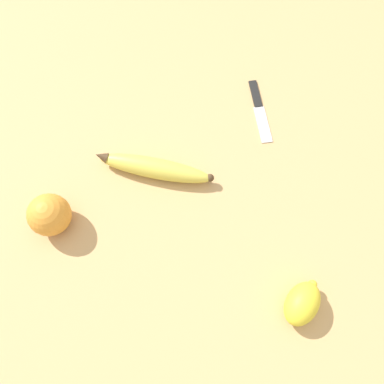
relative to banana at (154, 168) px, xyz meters
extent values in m
plane|color=tan|center=(-0.01, 0.02, -0.02)|extent=(3.00, 3.00, 0.00)
ellipsoid|color=#DBCC4C|center=(0.00, 0.00, 0.00)|extent=(0.22, 0.09, 0.04)
cone|color=#47331E|center=(0.10, -0.02, 0.01)|extent=(0.03, 0.03, 0.03)
sphere|color=#47331E|center=(-0.10, 0.03, 0.00)|extent=(0.02, 0.02, 0.02)
sphere|color=orange|center=(0.18, 0.09, 0.02)|extent=(0.07, 0.07, 0.07)
ellipsoid|color=yellow|center=(-0.24, 0.25, 0.01)|extent=(0.09, 0.09, 0.05)
sphere|color=yellow|center=(-0.26, 0.22, 0.01)|extent=(0.02, 0.02, 0.02)
cube|color=silver|center=(-0.22, -0.10, -0.02)|extent=(0.03, 0.09, 0.00)
cube|color=black|center=(-0.21, -0.18, -0.02)|extent=(0.02, 0.07, 0.01)
camera|label=1|loc=(-0.06, 0.31, 0.63)|focal=35.00mm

